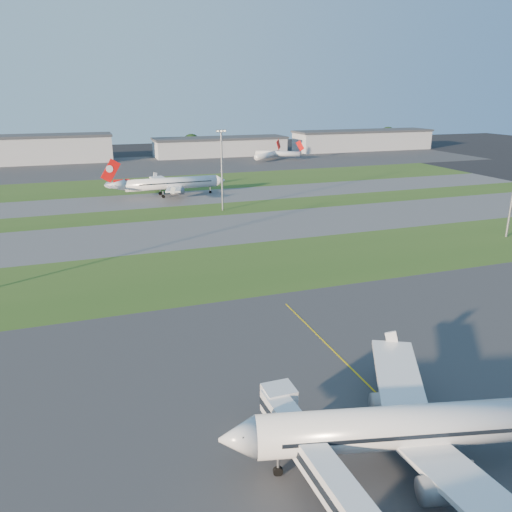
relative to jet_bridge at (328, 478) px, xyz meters
name	(u,v)px	position (x,y,z in m)	size (l,w,h in m)	color
ground	(341,401)	(9.81, 15.24, -4.01)	(700.00, 700.00, 0.00)	black
apron_near	(341,401)	(9.81, 15.24, -4.00)	(300.00, 70.00, 0.01)	#333335
grass_strip_a	(226,269)	(9.81, 67.24, -4.00)	(300.00, 34.00, 0.01)	#32541C
taxiway_a	(193,232)	(9.81, 100.24, -4.00)	(300.00, 32.00, 0.01)	#515154
grass_strip_b	(176,212)	(9.81, 125.24, -4.00)	(300.00, 18.00, 0.01)	#32541C
taxiway_b	(165,199)	(9.81, 147.24, -4.00)	(300.00, 26.00, 0.01)	#515154
grass_strip_c	(152,185)	(9.81, 180.24, -4.00)	(300.00, 40.00, 0.01)	#32541C
apron_far	(136,166)	(9.81, 240.24, -4.00)	(400.00, 80.00, 0.01)	#333335
yellow_line	(376,393)	(14.81, 15.24, -4.01)	(0.25, 60.00, 0.02)	gold
jet_bridge	(328,478)	(0.00, 0.00, 0.00)	(4.20, 26.90, 6.20)	silver
airliner_parked	(427,427)	(12.26, 2.48, 0.60)	(41.45, 34.76, 13.13)	white
airliner_taxiing	(171,184)	(13.15, 152.98, 0.63)	(42.31, 35.90, 13.20)	white
mini_jet_near	(268,155)	(83.88, 237.84, -0.73)	(22.82, 19.96, 9.48)	white
mini_jet_far	(278,154)	(91.68, 241.95, -0.73)	(25.45, 16.14, 9.48)	white
light_mast_centre	(222,165)	(24.81, 123.24, 10.81)	(3.20, 0.70, 25.80)	gray
hangar_west	(45,149)	(-35.19, 270.24, 3.63)	(71.40, 23.00, 15.20)	#A0A3A8
hangar_east	(221,146)	(64.81, 270.24, 1.63)	(81.60, 23.00, 11.20)	#A0A3A8
hangar_far_east	(363,140)	(164.81, 270.24, 2.63)	(96.90, 23.00, 13.20)	#A0A3A8
tree_mid_west	(92,148)	(-10.19, 281.24, 1.83)	(9.90, 9.90, 10.80)	black
tree_mid_east	(192,143)	(49.81, 284.24, 2.80)	(11.55, 11.55, 12.60)	black
tree_east	(302,141)	(124.81, 282.24, 2.15)	(10.45, 10.45, 11.40)	black
tree_far_east	(388,136)	(194.81, 286.24, 3.46)	(12.65, 12.65, 13.80)	black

